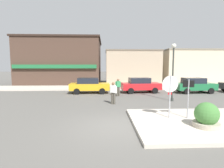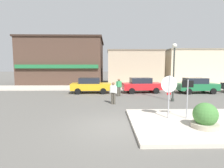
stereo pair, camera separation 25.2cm
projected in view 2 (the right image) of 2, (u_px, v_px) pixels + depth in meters
The scene contains 15 objects.
ground_plane at pixel (115, 127), 7.98m from camera, with size 160.00×160.00×0.00m, color #5B5954.
sidewalk_corner at pixel (198, 123), 8.26m from camera, with size 6.40×4.80×0.15m, color beige.
kerb_far at pixel (111, 88), 21.81m from camera, with size 80.00×4.00×0.15m, color beige.
stop_sign at pixel (169, 91), 8.67m from camera, with size 0.82×0.08×2.30m.
one_way_sign at pixel (187, 95), 8.63m from camera, with size 0.60×0.07×2.10m.
planter at pixel (205, 118), 7.40m from camera, with size 1.10×1.10×1.23m.
lamp_post at pixel (174, 63), 13.45m from camera, with size 0.36×0.36×4.54m.
parked_car_nearest at pixel (91, 85), 17.86m from camera, with size 4.05×1.98×1.56m.
parked_car_second at pixel (142, 85), 18.13m from camera, with size 4.12×2.12×1.56m.
parked_car_third at pixel (196, 85), 17.81m from camera, with size 4.07×2.01×1.56m.
pedestrian_crossing_near at pixel (113, 92), 12.61m from camera, with size 0.53×0.36×1.61m.
pedestrian_crossing_far at pixel (119, 87), 15.96m from camera, with size 0.55×0.33×1.61m.
building_corner_shop at pixel (66, 62), 28.23m from camera, with size 11.95×10.42×6.89m.
building_storefront_left_near at pixel (134, 68), 26.09m from camera, with size 7.82×5.31×5.01m.
building_storefront_left_mid at pixel (191, 67), 27.25m from camera, with size 8.74×6.40×5.19m.
Camera 2 is at (-0.29, -7.73, 2.76)m, focal length 28.00 mm.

